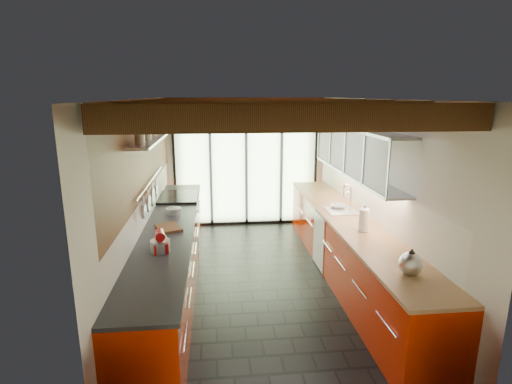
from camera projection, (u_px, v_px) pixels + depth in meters
ground at (261, 281)px, 5.82m from camera, size 5.50×5.50×0.00m
room_shell at (262, 170)px, 5.43m from camera, size 5.50×5.50×5.50m
ceiling_beams at (259, 109)px, 5.61m from camera, size 3.14×5.06×4.90m
glass_door at (246, 145)px, 8.03m from camera, size 2.95×0.10×2.90m
left_counter at (171, 256)px, 5.59m from camera, size 0.68×5.00×0.92m
range_stove at (180, 223)px, 6.99m from camera, size 0.66×0.90×0.97m
right_counter at (348, 248)px, 5.84m from camera, size 0.68×5.00×0.92m
sink_assembly at (342, 208)px, 6.11m from camera, size 0.45×0.52×0.43m
upper_cabinets_right at (357, 151)px, 5.82m from camera, size 0.34×3.00×3.00m
left_wall_fixtures at (153, 154)px, 5.37m from camera, size 0.28×2.60×0.96m
stand_mixer at (161, 242)px, 4.54m from camera, size 0.20×0.30×0.25m
pot_large at (160, 246)px, 4.50m from camera, size 0.22×0.22×0.14m
pot_small at (173, 211)px, 5.96m from camera, size 0.28×0.28×0.09m
cutting_board at (168, 228)px, 5.29m from camera, size 0.41×0.47×0.03m
kettle at (411, 262)px, 3.94m from camera, size 0.31×0.33×0.28m
paper_towel at (364, 221)px, 5.16m from camera, size 0.17×0.17×0.36m
soap_bottle at (362, 223)px, 5.22m from camera, size 0.12×0.12×0.21m
bowl at (338, 206)px, 6.26m from camera, size 0.31×0.31×0.06m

